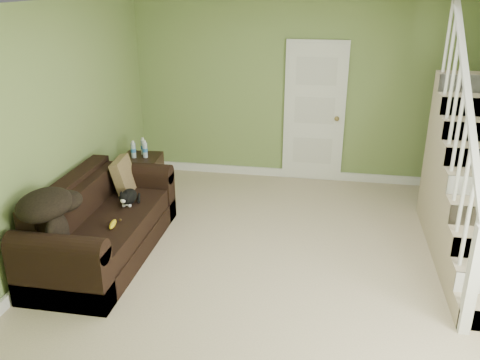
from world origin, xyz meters
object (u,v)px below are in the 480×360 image
at_px(side_table, 143,176).
at_px(cat, 128,197).
at_px(sofa, 101,227).
at_px(banana, 113,224).

xyz_separation_m(side_table, cat, (0.29, -1.21, 0.24)).
relative_size(sofa, banana, 10.67).
bearing_deg(sofa, side_table, 93.80).
xyz_separation_m(sofa, side_table, (-0.10, 1.55, -0.02)).
bearing_deg(cat, banana, -89.44).
xyz_separation_m(sofa, cat, (0.19, 0.34, 0.22)).
relative_size(cat, banana, 2.25).
relative_size(side_table, banana, 4.10).
height_order(sofa, cat, sofa).
height_order(side_table, banana, side_table).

